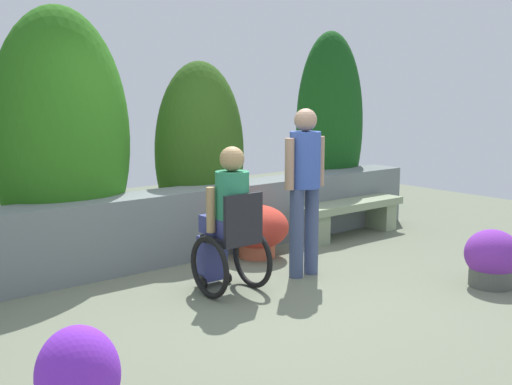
% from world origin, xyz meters
% --- Properties ---
extents(ground_plane, '(12.64, 12.64, 0.00)m').
position_xyz_m(ground_plane, '(0.00, 0.00, 0.00)').
color(ground_plane, '#68705A').
extents(stone_retaining_wall, '(7.01, 0.49, 0.75)m').
position_xyz_m(stone_retaining_wall, '(0.00, 1.49, 0.38)').
color(stone_retaining_wall, slate).
rests_on(stone_retaining_wall, ground).
extents(hedge_backdrop, '(6.51, 1.07, 3.07)m').
position_xyz_m(hedge_backdrop, '(-0.12, 2.02, 1.31)').
color(hedge_backdrop, '#2E5E1F').
rests_on(hedge_backdrop, ground).
extents(stone_bench, '(1.59, 0.48, 0.44)m').
position_xyz_m(stone_bench, '(2.28, 1.09, 0.30)').
color(stone_bench, gray).
rests_on(stone_bench, ground).
extents(person_in_wheelchair, '(0.53, 0.66, 1.33)m').
position_xyz_m(person_in_wheelchair, '(-0.21, 0.23, 0.62)').
color(person_in_wheelchair, black).
rests_on(person_in_wheelchair, ground).
extents(person_standing_companion, '(0.49, 0.30, 1.64)m').
position_xyz_m(person_standing_companion, '(0.66, 0.18, 0.95)').
color(person_standing_companion, '#3E4B6E').
rests_on(person_standing_companion, ground).
extents(flower_pot_terracotta_by_wall, '(0.50, 0.50, 0.54)m').
position_xyz_m(flower_pot_terracotta_by_wall, '(1.79, -1.18, 0.26)').
color(flower_pot_terracotta_by_wall, '#4E524B').
rests_on(flower_pot_terracotta_by_wall, ground).
extents(flower_pot_red_accent, '(0.70, 0.70, 0.58)m').
position_xyz_m(flower_pot_red_accent, '(0.73, 1.00, 0.30)').
color(flower_pot_red_accent, '#BF5B3B').
rests_on(flower_pot_red_accent, ground).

